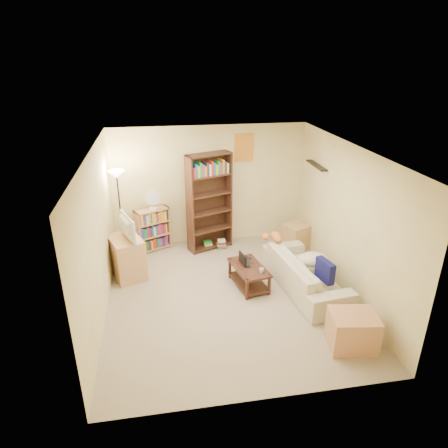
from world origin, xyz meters
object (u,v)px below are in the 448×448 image
at_px(sofa, 305,273).
at_px(desk_fan, 153,199).
at_px(short_bookshelf, 153,229).
at_px(end_cabinet, 352,331).
at_px(coffee_table, 249,274).
at_px(tall_bookshelf, 209,200).
at_px(tv_stand, 127,257).
at_px(television, 124,228).
at_px(tabby_cat, 274,237).
at_px(floor_lamp, 118,190).
at_px(laptop, 249,263).
at_px(side_table, 296,236).
at_px(mug, 261,271).

height_order(sofa, desk_fan, desk_fan).
relative_size(short_bookshelf, end_cabinet, 1.43).
distance_m(coffee_table, tall_bookshelf, 1.88).
bearing_deg(tv_stand, television, 0.00).
relative_size(tabby_cat, end_cabinet, 0.75).
distance_m(sofa, floor_lamp, 3.74).
bearing_deg(end_cabinet, tabby_cat, 101.41).
bearing_deg(tall_bookshelf, laptop, -92.41).
bearing_deg(sofa, tabby_cat, 18.61).
distance_m(tall_bookshelf, short_bookshelf, 1.33).
distance_m(tabby_cat, laptop, 0.76).
relative_size(television, tall_bookshelf, 0.36).
relative_size(tv_stand, side_table, 1.45).
bearing_deg(desk_fan, tabby_cat, -28.50).
relative_size(tabby_cat, mug, 3.81).
xyz_separation_m(sofa, mug, (-0.80, -0.02, 0.13)).
height_order(tabby_cat, tall_bookshelf, tall_bookshelf).
relative_size(sofa, tabby_cat, 4.49).
xyz_separation_m(tabby_cat, tall_bookshelf, (-1.06, 1.10, 0.39)).
bearing_deg(side_table, short_bookshelf, 171.48).
relative_size(laptop, end_cabinet, 0.53).
bearing_deg(short_bookshelf, coffee_table, -71.65).
xyz_separation_m(sofa, tv_stand, (-3.06, 0.93, 0.08)).
bearing_deg(tabby_cat, end_cabinet, -78.59).
distance_m(tall_bookshelf, desk_fan, 1.13).
bearing_deg(desk_fan, mug, -48.14).
xyz_separation_m(laptop, end_cabinet, (1.04, -1.90, -0.14)).
relative_size(tv_stand, tall_bookshelf, 0.38).
height_order(coffee_table, floor_lamp, floor_lamp).
xyz_separation_m(sofa, tabby_cat, (-0.36, 0.74, 0.38)).
height_order(sofa, laptop, sofa).
distance_m(tabby_cat, mug, 0.91).
bearing_deg(mug, short_bookshelf, 132.01).
relative_size(tall_bookshelf, side_table, 3.84).
height_order(sofa, tabby_cat, tabby_cat).
xyz_separation_m(coffee_table, floor_lamp, (-2.21, 1.40, 1.21)).
relative_size(short_bookshelf, desk_fan, 2.04).
relative_size(television, floor_lamp, 0.40).
bearing_deg(side_table, sofa, -103.05).
bearing_deg(coffee_table, sofa, -24.43).
bearing_deg(coffee_table, tv_stand, 149.98).
bearing_deg(tv_stand, tabby_cat, -24.08).
xyz_separation_m(television, end_cabinet, (3.17, -2.50, -0.72)).
distance_m(tall_bookshelf, side_table, 1.97).
height_order(short_bookshelf, desk_fan, desk_fan).
bearing_deg(tv_stand, side_table, -10.14).
height_order(television, floor_lamp, floor_lamp).
relative_size(coffee_table, end_cabinet, 1.52).
bearing_deg(side_table, tabby_cat, -132.14).
xyz_separation_m(tall_bookshelf, desk_fan, (-1.12, 0.09, 0.06)).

